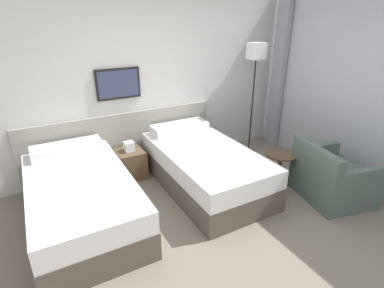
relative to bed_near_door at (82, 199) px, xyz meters
The scene contains 9 objects.
ground_plane 1.76m from the bed_near_door, 31.13° to the right, with size 16.00×16.00×0.00m, color slate.
wall_headboard 2.05m from the bed_near_door, 36.75° to the left, with size 10.00×0.10×2.70m.
wall_window 4.01m from the bed_near_door, 16.00° to the right, with size 0.21×4.44×2.70m.
bed_near_door is the anchor object (origin of this frame).
bed_near_window 1.68m from the bed_near_door, ahead, with size 1.12×2.04×0.71m.
nightstand 1.14m from the bed_near_door, 42.06° to the left, with size 0.40×0.42×0.57m.
floor_lamp 3.33m from the bed_near_door, 11.59° to the left, with size 0.24×0.24×1.89m.
side_table 2.70m from the bed_near_door, 10.47° to the right, with size 0.44×0.44×0.49m.
armchair 3.21m from the bed_near_door, 19.64° to the right, with size 0.97×1.04×0.78m.
Camera 1 is at (-1.78, -2.33, 2.29)m, focal length 28.00 mm.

